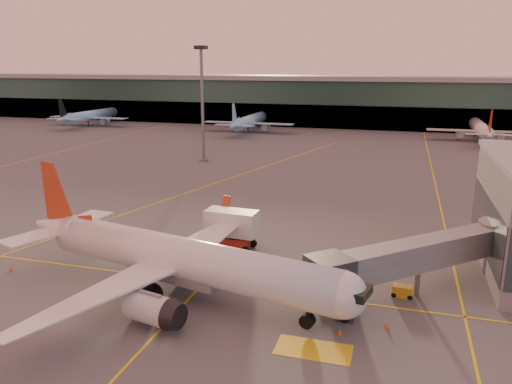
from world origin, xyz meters
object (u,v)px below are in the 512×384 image
(main_airplane, at_px, (175,259))
(catering_truck, at_px, (232,227))
(gpu_cart, at_px, (402,291))
(pushback_tug, at_px, (333,287))

(main_airplane, distance_m, catering_truck, 13.47)
(main_airplane, distance_m, gpu_cart, 22.14)
(gpu_cart, relative_size, pushback_tug, 0.57)
(main_airplane, bearing_deg, gpu_cart, 27.93)
(pushback_tug, bearing_deg, catering_truck, 163.82)
(catering_truck, bearing_deg, pushback_tug, -28.98)
(main_airplane, distance_m, pushback_tug, 15.64)
(main_airplane, height_order, catering_truck, main_airplane)
(gpu_cart, height_order, pushback_tug, pushback_tug)
(gpu_cart, distance_m, pushback_tug, 6.62)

